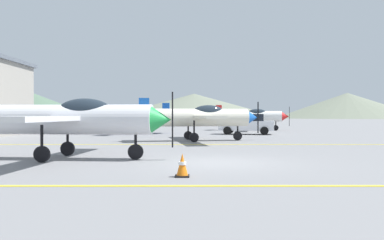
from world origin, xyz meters
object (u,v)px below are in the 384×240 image
object	(u,v)px
car_sedan	(247,124)
traffic_cone_front	(183,165)
airplane_near	(69,118)
airplane_far	(128,116)
airplane_mid	(199,117)
airplane_back	(252,116)

from	to	relation	value
car_sedan	traffic_cone_front	distance (m)	21.94
airplane_near	airplane_far	bearing A→B (deg)	93.13
airplane_far	traffic_cone_front	size ratio (longest dim) A/B	14.42
airplane_near	traffic_cone_front	world-z (taller)	airplane_near
car_sedan	traffic_cone_front	size ratio (longest dim) A/B	7.75
airplane_mid	airplane_near	bearing A→B (deg)	-116.27
airplane_near	airplane_mid	xyz separation A→B (m)	(4.77, 9.66, 0.00)
airplane_far	car_sedan	xyz separation A→B (m)	(9.78, -1.79, -0.59)
airplane_near	airplane_far	xyz separation A→B (m)	(-1.05, 19.21, 0.00)
airplane_mid	car_sedan	bearing A→B (deg)	63.01
traffic_cone_front	airplane_near	bearing A→B (deg)	135.69
airplane_back	car_sedan	size ratio (longest dim) A/B	1.86
airplane_back	traffic_cone_front	size ratio (longest dim) A/B	14.39
car_sedan	airplane_back	bearing A→B (deg)	79.05
airplane_mid	traffic_cone_front	world-z (taller)	airplane_mid
airplane_back	car_sedan	world-z (taller)	airplane_back
airplane_far	airplane_back	world-z (taller)	same
airplane_near	airplane_far	distance (m)	19.24
airplane_near	traffic_cone_front	bearing A→B (deg)	-44.31
airplane_far	traffic_cone_front	xyz separation A→B (m)	(5.16, -23.23, -1.14)
airplane_near	airplane_mid	bearing A→B (deg)	63.73
airplane_near	car_sedan	size ratio (longest dim) A/B	1.86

